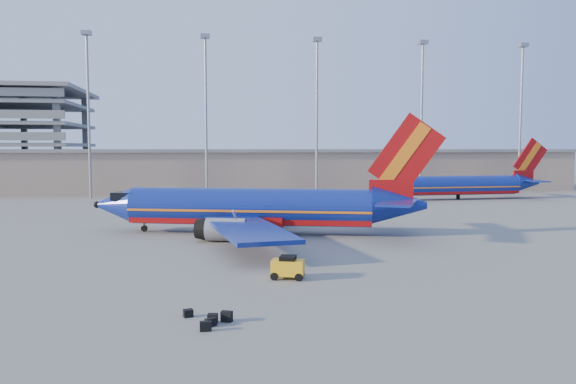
% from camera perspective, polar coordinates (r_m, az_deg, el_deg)
% --- Properties ---
extents(ground, '(220.00, 220.00, 0.00)m').
position_cam_1_polar(ground, '(56.08, -3.02, -4.54)').
color(ground, slate).
rests_on(ground, ground).
extents(terminal_building, '(122.00, 16.00, 8.50)m').
position_cam_1_polar(terminal_building, '(114.23, -0.72, 2.27)').
color(terminal_building, gray).
rests_on(terminal_building, ground).
extents(light_mast_row, '(101.60, 1.60, 28.65)m').
position_cam_1_polar(light_mast_row, '(102.01, -2.64, 9.44)').
color(light_mast_row, gray).
rests_on(light_mast_row, ground).
extents(aircraft_main, '(35.45, 33.63, 12.27)m').
position_cam_1_polar(aircraft_main, '(57.54, -3.04, -1.68)').
color(aircraft_main, navy).
rests_on(aircraft_main, ground).
extents(aircraft_second, '(31.23, 12.15, 10.57)m').
position_cam_1_polar(aircraft_second, '(100.25, 17.32, 0.67)').
color(aircraft_second, navy).
rests_on(aircraft_second, ground).
extents(baggage_tug, '(2.48, 1.91, 1.57)m').
position_cam_1_polar(baggage_tug, '(38.15, -0.01, -7.61)').
color(baggage_tug, '#EFAF15').
rests_on(baggage_tug, ground).
extents(luggage_pile, '(2.58, 2.85, 0.54)m').
position_cam_1_polar(luggage_pile, '(29.24, -7.93, -12.65)').
color(luggage_pile, black).
rests_on(luggage_pile, ground).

